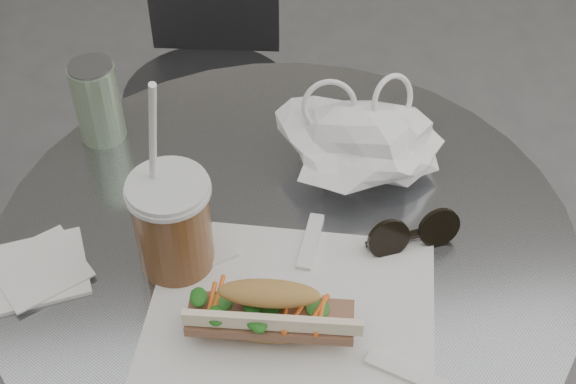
{
  "coord_description": "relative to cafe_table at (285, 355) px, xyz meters",
  "views": [
    {
      "loc": [
        -0.09,
        -0.49,
        1.51
      ],
      "look_at": [
        0.01,
        0.23,
        0.79
      ],
      "focal_mm": 50.0,
      "sensor_mm": 36.0,
      "label": 1
    }
  ],
  "objects": [
    {
      "name": "banh_mi",
      "position": [
        -0.04,
        -0.15,
        0.31
      ],
      "size": [
        0.24,
        0.14,
        0.08
      ],
      "rotation": [
        0.0,
        0.0,
        -0.21
      ],
      "color": "#BA8F46",
      "rests_on": "sandwich_paper"
    },
    {
      "name": "plastic_bag",
      "position": [
        0.12,
        0.11,
        0.33
      ],
      "size": [
        0.24,
        0.2,
        0.1
      ],
      "primitive_type": null,
      "rotation": [
        0.0,
        0.0,
        0.22
      ],
      "color": "white",
      "rests_on": "cafe_table"
    },
    {
      "name": "sandwich_paper",
      "position": [
        -0.02,
        -0.15,
        0.28
      ],
      "size": [
        0.41,
        0.39,
        0.0
      ],
      "primitive_type": "cube",
      "rotation": [
        0.0,
        0.0,
        -0.26
      ],
      "color": "white",
      "rests_on": "cafe_table"
    },
    {
      "name": "iced_coffee",
      "position": [
        -0.14,
        -0.03,
        0.35
      ],
      "size": [
        0.1,
        0.1,
        0.29
      ],
      "color": "brown",
      "rests_on": "cafe_table"
    },
    {
      "name": "napkin_stack",
      "position": [
        -0.31,
        -0.02,
        0.28
      ],
      "size": [
        0.14,
        0.14,
        0.01
      ],
      "color": "white",
      "rests_on": "cafe_table"
    },
    {
      "name": "cafe_table",
      "position": [
        0.0,
        0.0,
        0.0
      ],
      "size": [
        0.76,
        0.76,
        0.74
      ],
      "color": "slate",
      "rests_on": "ground"
    },
    {
      "name": "chair_far",
      "position": [
        -0.07,
        0.73,
        -0.15
      ],
      "size": [
        0.37,
        0.39,
        0.7
      ],
      "rotation": [
        0.0,
        0.0,
        2.96
      ],
      "color": "#303033",
      "rests_on": "ground"
    },
    {
      "name": "drink_can",
      "position": [
        -0.24,
        0.23,
        0.34
      ],
      "size": [
        0.07,
        0.07,
        0.13
      ],
      "color": "#5C8D52",
      "rests_on": "cafe_table"
    },
    {
      "name": "sunglasses",
      "position": [
        0.16,
        -0.04,
        0.3
      ],
      "size": [
        0.12,
        0.04,
        0.06
      ],
      "rotation": [
        0.0,
        0.0,
        0.15
      ],
      "color": "black",
      "rests_on": "cafe_table"
    }
  ]
}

